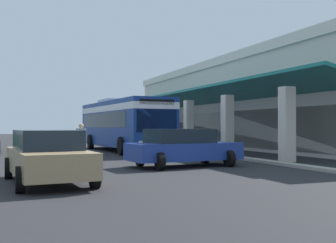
{
  "coord_description": "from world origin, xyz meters",
  "views": [
    {
      "loc": [
        28.16,
        -7.46,
        1.59
      ],
      "look_at": [
        4.23,
        1.84,
        1.86
      ],
      "focal_mm": 44.77,
      "sensor_mm": 36.0,
      "label": 1
    }
  ],
  "objects_px": {
    "parked_sedan_blue": "(183,147)",
    "pedestrian": "(81,140)",
    "transit_bus": "(123,122)",
    "parked_sedan_tan": "(48,156)",
    "potted_palm": "(146,136)"
  },
  "relations": [
    {
      "from": "parked_sedan_tan",
      "to": "pedestrian",
      "type": "distance_m",
      "value": 7.58
    },
    {
      "from": "transit_bus",
      "to": "parked_sedan_tan",
      "type": "bearing_deg",
      "value": -23.04
    },
    {
      "from": "pedestrian",
      "to": "potted_palm",
      "type": "relative_size",
      "value": 0.59
    },
    {
      "from": "pedestrian",
      "to": "parked_sedan_blue",
      "type": "bearing_deg",
      "value": 36.72
    },
    {
      "from": "parked_sedan_blue",
      "to": "parked_sedan_tan",
      "type": "bearing_deg",
      "value": -61.32
    },
    {
      "from": "pedestrian",
      "to": "potted_palm",
      "type": "height_order",
      "value": "potted_palm"
    },
    {
      "from": "transit_bus",
      "to": "parked_sedan_tan",
      "type": "xyz_separation_m",
      "value": [
        13.62,
        -5.79,
        -1.1
      ]
    },
    {
      "from": "parked_sedan_blue",
      "to": "transit_bus",
      "type": "bearing_deg",
      "value": 177.71
    },
    {
      "from": "parked_sedan_tan",
      "to": "pedestrian",
      "type": "relative_size",
      "value": 2.66
    },
    {
      "from": "parked_sedan_blue",
      "to": "pedestrian",
      "type": "relative_size",
      "value": 2.68
    },
    {
      "from": "transit_bus",
      "to": "pedestrian",
      "type": "xyz_separation_m",
      "value": [
        6.35,
        -3.66,
        -0.89
      ]
    },
    {
      "from": "parked_sedan_tan",
      "to": "parked_sedan_blue",
      "type": "distance_m",
      "value": 6.11
    },
    {
      "from": "potted_palm",
      "to": "parked_sedan_blue",
      "type": "bearing_deg",
      "value": -14.44
    },
    {
      "from": "transit_bus",
      "to": "parked_sedan_blue",
      "type": "height_order",
      "value": "transit_bus"
    },
    {
      "from": "parked_sedan_tan",
      "to": "pedestrian",
      "type": "bearing_deg",
      "value": 163.65
    }
  ]
}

